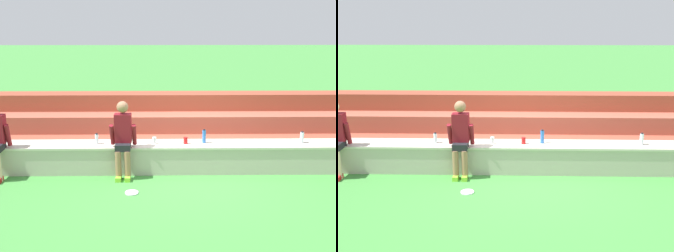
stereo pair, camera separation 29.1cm
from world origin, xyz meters
TOP-DOWN VIEW (x-y plane):
  - ground_plane at (0.00, 0.00)m, footprint 80.00×80.00m
  - stone_seating_wall at (0.00, 0.27)m, footprint 8.06×0.58m
  - brick_bleachers at (0.00, 1.92)m, footprint 11.71×1.70m
  - person_left_of_center at (-1.18, -0.02)m, footprint 0.48×0.48m
  - water_bottle_mid_left at (-1.71, 0.28)m, footprint 0.06×0.06m
  - water_bottle_near_right at (2.21, 0.27)m, footprint 0.07×0.07m
  - water_bottle_near_left at (0.34, 0.31)m, footprint 0.07×0.07m
  - plastic_cup_right_end at (-0.62, 0.28)m, footprint 0.08×0.08m
  - plastic_cup_middle at (-0.02, 0.26)m, footprint 0.08×0.08m
  - frisbee at (-0.98, -0.77)m, footprint 0.23×0.23m

SIDE VIEW (x-z plane):
  - ground_plane at x=0.00m, z-range 0.00..0.00m
  - frisbee at x=-0.98m, z-range 0.00..0.02m
  - stone_seating_wall at x=0.00m, z-range 0.02..0.56m
  - brick_bleachers at x=0.00m, z-range -0.13..1.03m
  - plastic_cup_right_end at x=-0.62m, z-range 0.55..0.67m
  - plastic_cup_middle at x=-0.02m, z-range 0.55..0.67m
  - water_bottle_mid_left at x=-1.71m, z-range 0.54..0.74m
  - water_bottle_near_right at x=2.21m, z-range 0.54..0.77m
  - water_bottle_near_left at x=0.34m, z-range 0.54..0.81m
  - person_left_of_center at x=-1.18m, z-range 0.05..1.47m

